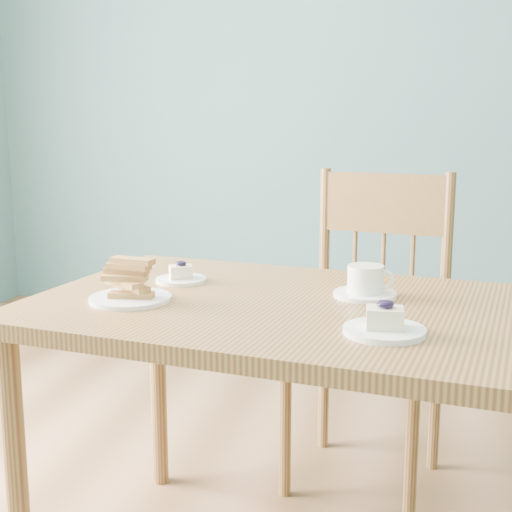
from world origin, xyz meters
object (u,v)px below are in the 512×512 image
at_px(coffee_cup, 366,283).
at_px(cheesecake_plate_near, 384,325).
at_px(cheesecake_plate_far, 181,276).
at_px(biscotti_plate, 130,287).
at_px(dining_chair, 370,327).
at_px(dining_table, 322,336).

bearing_deg(coffee_cup, cheesecake_plate_near, -79.45).
relative_size(cheesecake_plate_far, biscotti_plate, 0.69).
distance_m(dining_chair, cheesecake_plate_near, 0.88).
height_order(cheesecake_plate_near, cheesecake_plate_far, cheesecake_plate_near).
bearing_deg(cheesecake_plate_near, cheesecake_plate_far, 147.29).
bearing_deg(cheesecake_plate_near, coffee_cup, 101.04).
bearing_deg(biscotti_plate, coffee_cup, 16.62).
distance_m(cheesecake_plate_near, cheesecake_plate_far, 0.67).
distance_m(cheesecake_plate_near, biscotti_plate, 0.63).
bearing_deg(coffee_cup, dining_chair, 91.42).
bearing_deg(dining_table, biscotti_plate, -164.36).
relative_size(dining_table, coffee_cup, 9.57).
relative_size(coffee_cup, biscotti_plate, 0.79).
relative_size(dining_table, cheesecake_plate_near, 8.86).
bearing_deg(cheesecake_plate_far, dining_chair, 44.24).
relative_size(dining_table, biscotti_plate, 7.59).
bearing_deg(dining_chair, coffee_cup, -76.60).
height_order(cheesecake_plate_far, coffee_cup, coffee_cup).
relative_size(cheesecake_plate_near, cheesecake_plate_far, 1.25).
xyz_separation_m(cheesecake_plate_far, biscotti_plate, (-0.06, -0.22, 0.02)).
relative_size(dining_table, dining_chair, 1.48).
height_order(dining_chair, cheesecake_plate_far, dining_chair).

